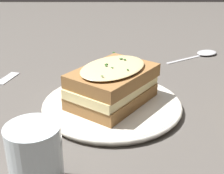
# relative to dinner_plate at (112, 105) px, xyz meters

# --- Properties ---
(ground_plane) EXTENTS (2.40, 2.40, 0.00)m
(ground_plane) POSITION_rel_dinner_plate_xyz_m (0.01, -0.01, -0.01)
(ground_plane) COLOR #514C47
(dinner_plate) EXTENTS (0.26, 0.26, 0.01)m
(dinner_plate) POSITION_rel_dinner_plate_xyz_m (0.00, 0.00, 0.00)
(dinner_plate) COLOR silver
(dinner_plate) RESTS_ON ground_plane
(sandwich) EXTENTS (0.18, 0.19, 0.07)m
(sandwich) POSITION_rel_dinner_plate_xyz_m (-0.00, -0.00, 0.04)
(sandwich) COLOR olive
(sandwich) RESTS_ON dinner_plate
(water_glass) EXTENTS (0.07, 0.07, 0.09)m
(water_glass) POSITION_rel_dinner_plate_xyz_m (0.09, 0.21, 0.04)
(water_glass) COLOR silver
(water_glass) RESTS_ON ground_plane
(spoon) EXTENTS (0.16, 0.11, 0.01)m
(spoon) POSITION_rel_dinner_plate_xyz_m (-0.26, -0.31, -0.00)
(spoon) COLOR silver
(spoon) RESTS_ON ground_plane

